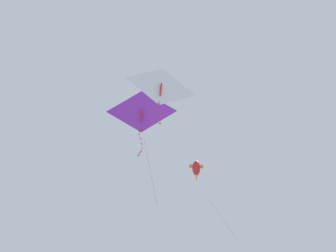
{
  "coord_description": "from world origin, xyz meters",
  "views": [
    {
      "loc": [
        23.49,
        13.27,
        6.14
      ],
      "look_at": [
        1.95,
        1.6,
        31.87
      ],
      "focal_mm": 53.01,
      "sensor_mm": 36.0,
      "label": 1
    }
  ],
  "objects": [
    {
      "name": "kite_delta_highest",
      "position": [
        3.88,
        0.53,
        32.01
      ],
      "size": [
        2.75,
        3.59,
        8.96
      ],
      "rotation": [
        0.4,
        0.0,
        2.05
      ],
      "color": "purple"
    },
    {
      "name": "kite_delta_upper_right",
      "position": [
        6.31,
        3.41,
        30.45
      ],
      "size": [
        2.74,
        2.63,
        4.13
      ],
      "rotation": [
        0.2,
        0.0,
        2.38
      ],
      "color": "white"
    },
    {
      "name": "kite_fish_far_centre",
      "position": [
        -4.44,
        0.78,
        33.15
      ],
      "size": [
        3.4,
        3.09,
        8.06
      ],
      "rotation": [
        0.23,
        0.0,
        2.13
      ],
      "color": "red"
    }
  ]
}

